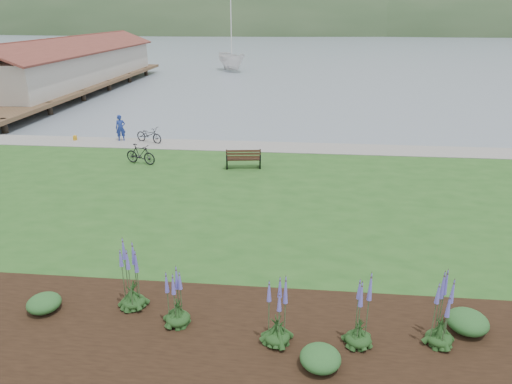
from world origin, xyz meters
TOP-DOWN VIEW (x-y plane):
  - ground at (0.00, 0.00)m, footprint 600.00×600.00m
  - lawn at (0.00, -2.00)m, footprint 34.00×20.00m
  - shoreline_path at (0.00, 6.90)m, footprint 34.00×2.20m
  - garden_bed at (3.00, -9.80)m, footprint 24.00×4.40m
  - far_hillside at (20.00, 170.00)m, footprint 580.00×80.00m
  - pier_pavilion at (-20.00, 27.52)m, footprint 8.00×36.00m
  - park_bench at (0.84, 2.94)m, footprint 1.79×0.92m
  - person at (-7.21, 7.41)m, footprint 0.80×0.67m
  - bicycle_a at (-5.40, 7.20)m, footprint 1.28×1.95m
  - bicycle_b at (-4.54, 3.15)m, footprint 0.96×1.80m
  - sailboat at (-6.18, 45.94)m, footprint 15.58×15.65m
  - pannier at (-10.08, 7.20)m, footprint 0.24×0.31m
  - echium_0 at (3.24, -9.89)m, footprint 0.62×0.62m
  - echium_1 at (5.15, -9.78)m, footprint 0.62×0.62m
  - echium_2 at (7.05, -9.56)m, footprint 0.62×0.62m
  - echium_4 at (0.73, -9.44)m, footprint 0.62×0.62m
  - echium_5 at (-0.62, -8.86)m, footprint 0.62×0.62m
  - shrub_0 at (-2.90, -9.25)m, footprint 0.87×0.87m
  - shrub_1 at (4.24, -10.60)m, footprint 0.92×0.92m
  - shrub_2 at (7.87, -8.99)m, footprint 1.00×1.00m

SIDE VIEW (x-z plane):
  - ground at x=0.00m, z-range 0.00..0.00m
  - far_hillside at x=20.00m, z-range -19.00..19.00m
  - sailboat at x=-6.18m, z-range -14.87..14.87m
  - lawn at x=0.00m, z-range 0.00..0.40m
  - shoreline_path at x=0.00m, z-range 0.40..0.43m
  - garden_bed at x=3.00m, z-range 0.40..0.44m
  - pannier at x=-10.08m, z-range 0.40..0.70m
  - shrub_0 at x=-2.90m, z-range 0.44..0.87m
  - shrub_1 at x=4.24m, z-range 0.44..0.90m
  - shrub_2 at x=7.87m, z-range 0.44..0.94m
  - bicycle_a at x=-5.40m, z-range 0.40..1.36m
  - bicycle_b at x=-4.54m, z-range 0.40..1.44m
  - park_bench at x=0.84m, z-range 0.40..1.46m
  - echium_4 at x=0.73m, z-range 0.25..2.08m
  - echium_0 at x=3.24m, z-range 0.25..2.18m
  - echium_2 at x=7.05m, z-range 0.29..2.22m
  - echium_1 at x=5.15m, z-range 0.18..2.35m
  - person at x=-7.21m, z-range 0.40..2.26m
  - echium_5 at x=-0.62m, z-range 0.29..2.45m
  - pier_pavilion at x=-20.00m, z-range -0.06..5.34m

